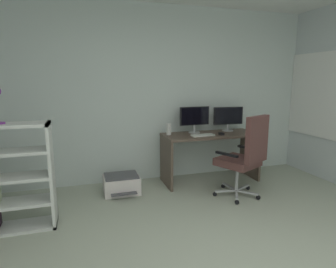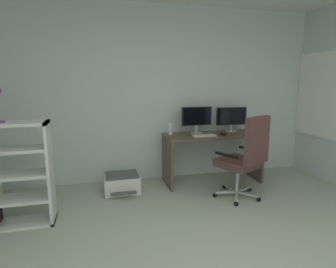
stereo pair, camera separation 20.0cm
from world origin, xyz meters
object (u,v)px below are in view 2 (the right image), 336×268
Objects in this scene: desk at (212,147)px; keyboard at (204,136)px; printer at (122,183)px; monitor_secondary at (231,117)px; computer_mouse at (223,134)px; desktop_speaker at (170,129)px; office_chair at (245,156)px; monitor_main at (197,117)px.

keyboard is at bearing -145.57° from desk.
keyboard is 0.69× the size of printer.
monitor_secondary is 4.87× the size of computer_mouse.
desktop_speaker is (-0.45, 0.23, 0.07)m from keyboard.
computer_mouse is at bearing 93.26° from office_chair.
monitor_secondary reaches higher than office_chair.
computer_mouse is at bearing -4.32° from keyboard.
monitor_main reaches higher than keyboard.
monitor_main is 1.42× the size of keyboard.
desk is 0.77m from office_chair.
monitor_main is 0.36m from keyboard.
desktop_speaker is (-0.43, -0.05, -0.16)m from monitor_main.
monitor_secondary is at bearing 2.69° from desktop_speaker.
monitor_secondary is 1.00m from office_chair.
computer_mouse is at bearing -132.62° from monitor_secondary.
keyboard reaches higher than printer.
monitor_main is 0.98× the size of printer.
monitor_secondary is at bearing 7.88° from printer.
printer is at bearing 157.13° from office_chair.
monitor_main is at bearing 11.66° from printer.
desk is 14.67× the size of computer_mouse.
printer is at bearing 176.75° from keyboard.
office_chair reaches higher than desk.
monitor_secondary is 0.43× the size of office_chair.
desktop_speaker is (-0.65, 0.09, 0.29)m from desk.
desktop_speaker is 0.35× the size of printer.
monitor_main reaches higher than computer_mouse.
computer_mouse is 0.20× the size of printer.
desk is 8.63× the size of desktop_speaker.
keyboard is at bearing -85.19° from monitor_main.
monitor_main is at bearing 111.62° from office_chair.
monitor_main is 0.58m from monitor_secondary.
printer is (-1.51, 0.04, -0.64)m from computer_mouse.
computer_mouse is (0.11, -0.14, 0.22)m from desk.
desktop_speaker is at bearing 171.71° from desk.
desktop_speaker is at bearing -173.70° from monitor_main.
desktop_speaker is at bearing -177.31° from monitor_secondary.
monitor_main is at bearing 142.36° from computer_mouse.
monitor_main is 1.04m from office_chair.
monitor_main is 0.49m from computer_mouse.
desk is at bearing 32.51° from keyboard.
computer_mouse is at bearing -1.54° from printer.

